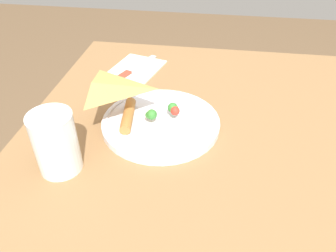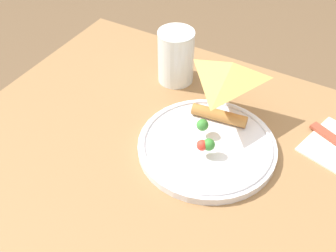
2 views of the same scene
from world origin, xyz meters
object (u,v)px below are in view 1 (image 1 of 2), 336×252
object	(u,v)px
plate_pizza	(160,121)
milk_glass	(56,146)
napkin_folded	(134,70)
dining_table	(197,171)
butter_knife	(132,70)

from	to	relation	value
plate_pizza	milk_glass	distance (m)	0.24
milk_glass	napkin_folded	world-z (taller)	milk_glass
plate_pizza	napkin_folded	distance (m)	0.28
dining_table	milk_glass	world-z (taller)	milk_glass
napkin_folded	butter_knife	distance (m)	0.01
dining_table	butter_knife	world-z (taller)	butter_knife
dining_table	plate_pizza	world-z (taller)	plate_pizza
dining_table	napkin_folded	bearing A→B (deg)	37.83
milk_glass	butter_knife	size ratio (longest dim) A/B	0.63
plate_pizza	milk_glass	xyz separation A→B (m)	(-0.16, 0.17, 0.04)
plate_pizza	milk_glass	size ratio (longest dim) A/B	2.15
butter_knife	dining_table	bearing A→B (deg)	-116.47
milk_glass	butter_knife	xyz separation A→B (m)	(0.41, -0.04, -0.05)
milk_glass	dining_table	bearing A→B (deg)	-61.12
dining_table	butter_knife	xyz separation A→B (m)	(0.26, 0.22, 0.12)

